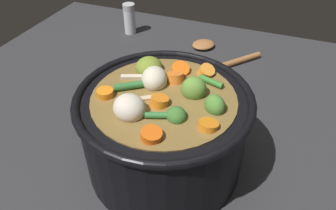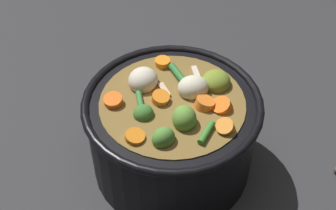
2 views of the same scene
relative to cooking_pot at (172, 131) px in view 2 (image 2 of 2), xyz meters
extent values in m
plane|color=#2D2D30|center=(0.00, 0.00, -0.07)|extent=(1.10, 1.10, 0.00)
cylinder|color=black|center=(0.00, 0.00, -0.01)|extent=(0.25, 0.25, 0.13)
torus|color=black|center=(0.00, 0.00, 0.06)|extent=(0.26, 0.26, 0.01)
cylinder|color=olive|center=(0.00, 0.00, 0.00)|extent=(0.21, 0.21, 0.13)
ellipsoid|color=#3D732D|center=(-0.03, 0.04, 0.06)|extent=(0.04, 0.04, 0.03)
ellipsoid|color=#4E8734|center=(-0.07, 0.00, 0.07)|extent=(0.04, 0.04, 0.03)
ellipsoid|color=olive|center=(0.05, -0.06, 0.07)|extent=(0.05, 0.05, 0.03)
ellipsoid|color=#609037|center=(-0.04, -0.02, 0.07)|extent=(0.04, 0.04, 0.04)
cylinder|color=orange|center=(-0.04, -0.08, 0.06)|extent=(0.04, 0.03, 0.03)
cylinder|color=orange|center=(0.00, 0.02, 0.06)|extent=(0.04, 0.04, 0.02)
cylinder|color=orange|center=(-0.08, 0.04, 0.06)|extent=(0.03, 0.03, 0.02)
cylinder|color=orange|center=(-0.02, 0.08, 0.06)|extent=(0.03, 0.03, 0.02)
cylinder|color=orange|center=(0.00, -0.04, 0.06)|extent=(0.04, 0.04, 0.02)
cylinder|color=orange|center=(0.08, 0.03, 0.06)|extent=(0.03, 0.03, 0.02)
cylinder|color=orange|center=(0.00, -0.07, 0.06)|extent=(0.04, 0.04, 0.02)
ellipsoid|color=beige|center=(0.03, 0.05, 0.07)|extent=(0.06, 0.06, 0.04)
ellipsoid|color=beige|center=(0.03, -0.03, 0.07)|extent=(0.05, 0.05, 0.04)
cylinder|color=#307234|center=(0.05, 0.00, 0.07)|extent=(0.04, 0.03, 0.01)
cylinder|color=#397D2D|center=(-0.05, -0.05, 0.07)|extent=(0.04, 0.02, 0.01)
cylinder|color=#367839|center=(-0.01, 0.04, 0.07)|extent=(0.03, 0.02, 0.01)
cube|color=beige|center=(0.06, -0.03, 0.06)|extent=(0.03, 0.02, 0.01)
cube|color=beige|center=(0.02, 0.02, 0.06)|extent=(0.03, 0.02, 0.01)
camera|label=1|loc=(-0.13, 0.33, 0.33)|focal=33.87mm
camera|label=2|loc=(-0.46, -0.07, 0.52)|focal=50.10mm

